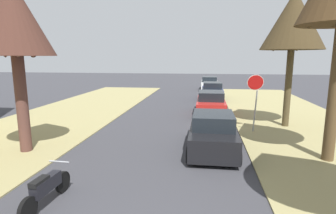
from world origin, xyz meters
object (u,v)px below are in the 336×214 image
(stop_sign_far, at_px, (255,91))
(parked_motorcycle, at_px, (46,188))
(parked_sedan_white, at_px, (209,84))
(street_tree_left_mid_a, at_px, (14,20))
(street_tree_right_mid_b, at_px, (293,21))
(parked_sedan_red, at_px, (211,104))
(parked_sedan_navy, at_px, (212,92))
(parked_sedan_black, at_px, (213,133))

(stop_sign_far, bearing_deg, parked_motorcycle, -129.34)
(parked_motorcycle, bearing_deg, parked_sedan_white, 80.18)
(stop_sign_far, relative_size, street_tree_left_mid_a, 0.44)
(street_tree_left_mid_a, bearing_deg, street_tree_right_mid_b, 26.07)
(stop_sign_far, relative_size, parked_sedan_white, 0.66)
(street_tree_right_mid_b, height_order, parked_motorcycle, street_tree_right_mid_b)
(parked_sedan_red, relative_size, parked_motorcycle, 2.14)
(stop_sign_far, bearing_deg, street_tree_right_mid_b, 36.33)
(parked_sedan_navy, bearing_deg, street_tree_left_mid_a, -117.56)
(street_tree_left_mid_a, relative_size, parked_sedan_red, 1.51)
(street_tree_left_mid_a, distance_m, parked_sedan_navy, 17.41)
(parked_sedan_black, relative_size, parked_sedan_red, 1.00)
(parked_sedan_white, bearing_deg, parked_sedan_navy, -88.54)
(stop_sign_far, relative_size, parked_sedan_navy, 0.66)
(parked_sedan_black, distance_m, parked_sedan_white, 20.72)
(parked_sedan_navy, bearing_deg, parked_sedan_white, 91.46)
(stop_sign_far, bearing_deg, parked_sedan_black, -126.13)
(street_tree_left_mid_a, height_order, parked_motorcycle, street_tree_left_mid_a)
(street_tree_right_mid_b, distance_m, parked_sedan_navy, 11.14)
(parked_sedan_black, distance_m, parked_motorcycle, 6.61)
(street_tree_left_mid_a, relative_size, parked_motorcycle, 3.24)
(parked_sedan_red, distance_m, parked_sedan_white, 13.67)
(stop_sign_far, distance_m, street_tree_right_mid_b, 4.23)
(stop_sign_far, bearing_deg, parked_sedan_red, 116.67)
(parked_sedan_red, bearing_deg, parked_sedan_white, 89.73)
(street_tree_right_mid_b, height_order, street_tree_left_mid_a, street_tree_right_mid_b)
(parked_sedan_black, bearing_deg, street_tree_left_mid_a, -170.04)
(street_tree_right_mid_b, height_order, parked_sedan_red, street_tree_right_mid_b)
(street_tree_right_mid_b, height_order, parked_sedan_black, street_tree_right_mid_b)
(parked_sedan_black, relative_size, parked_motorcycle, 2.14)
(stop_sign_far, xyz_separation_m, street_tree_left_mid_a, (-9.62, -4.23, 3.02))
(parked_sedan_white, bearing_deg, street_tree_left_mid_a, -109.04)
(street_tree_right_mid_b, xyz_separation_m, parked_sedan_red, (-4.03, 2.70, -4.89))
(street_tree_left_mid_a, distance_m, parked_sedan_black, 8.81)
(parked_sedan_red, height_order, parked_sedan_white, same)
(street_tree_left_mid_a, xyz_separation_m, parked_sedan_red, (7.54, 8.36, -4.43))
(parked_sedan_red, xyz_separation_m, parked_sedan_navy, (0.24, 6.56, 0.00))
(parked_sedan_navy, xyz_separation_m, parked_sedan_white, (-0.18, 7.11, 0.00))
(parked_sedan_black, relative_size, parked_sedan_navy, 1.00)
(stop_sign_far, distance_m, parked_motorcycle, 10.33)
(stop_sign_far, xyz_separation_m, parked_motorcycle, (-6.46, -7.89, -1.66))
(street_tree_left_mid_a, height_order, parked_sedan_black, street_tree_left_mid_a)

